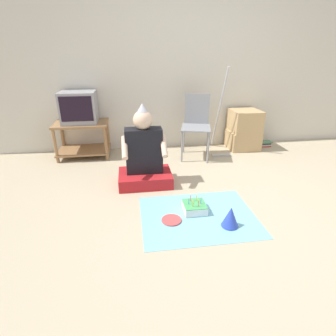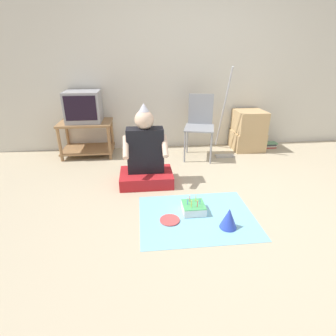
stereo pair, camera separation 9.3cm
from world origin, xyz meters
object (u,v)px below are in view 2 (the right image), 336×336
(tv, at_px, (83,107))
(folding_chair, at_px, (200,122))
(cardboard_box_stack, at_px, (248,131))
(dust_mop, at_px, (224,129))
(person_seated, at_px, (146,158))
(birthday_cake, at_px, (193,208))
(paper_plate, at_px, (170,220))
(book_pile, at_px, (269,145))
(party_hat_blue, at_px, (229,218))

(tv, distance_m, folding_chair, 1.67)
(folding_chair, bearing_deg, cardboard_box_stack, 14.31)
(dust_mop, xyz_separation_m, person_seated, (-1.19, -0.85, -0.07))
(folding_chair, distance_m, dust_mop, 0.41)
(birthday_cake, bearing_deg, paper_plate, -153.16)
(dust_mop, height_order, birthday_cake, dust_mop)
(tv, xyz_separation_m, person_seated, (0.83, -1.03, -0.41))
(tv, distance_m, paper_plate, 2.24)
(folding_chair, height_order, cardboard_box_stack, folding_chair)
(book_pile, height_order, party_hat_blue, party_hat_blue)
(tv, bearing_deg, folding_chair, -8.05)
(dust_mop, bearing_deg, birthday_cake, -116.04)
(folding_chair, bearing_deg, book_pile, 11.19)
(dust_mop, bearing_deg, book_pile, 12.95)
(folding_chair, distance_m, cardboard_box_stack, 0.88)
(tv, height_order, person_seated, tv)
(cardboard_box_stack, relative_size, person_seated, 0.66)
(tv, bearing_deg, book_pile, 0.27)
(tv, distance_m, birthday_cake, 2.25)
(tv, height_order, birthday_cake, tv)
(tv, relative_size, party_hat_blue, 2.54)
(dust_mop, relative_size, person_seated, 1.36)
(book_pile, bearing_deg, paper_plate, -134.88)
(folding_chair, height_order, person_seated, person_seated)
(person_seated, height_order, paper_plate, person_seated)
(birthday_cake, bearing_deg, book_pile, 47.20)
(person_seated, relative_size, party_hat_blue, 4.95)
(tv, xyz_separation_m, folding_chair, (1.64, -0.23, -0.21))
(folding_chair, bearing_deg, dust_mop, 7.16)
(folding_chair, xyz_separation_m, person_seated, (-0.81, -0.80, -0.20))
(party_hat_blue, bearing_deg, folding_chair, 86.21)
(folding_chair, height_order, dust_mop, dust_mop)
(tv, height_order, dust_mop, dust_mop)
(cardboard_box_stack, distance_m, book_pile, 0.49)
(book_pile, distance_m, paper_plate, 2.64)
(folding_chair, xyz_separation_m, paper_plate, (-0.62, -1.62, -0.50))
(birthday_cake, distance_m, party_hat_blue, 0.38)
(tv, height_order, paper_plate, tv)
(folding_chair, relative_size, paper_plate, 4.87)
(folding_chair, distance_m, party_hat_blue, 1.83)
(book_pile, height_order, person_seated, person_seated)
(tv, xyz_separation_m, cardboard_box_stack, (2.47, -0.02, -0.42))
(book_pile, relative_size, party_hat_blue, 1.15)
(tv, xyz_separation_m, dust_mop, (2.02, -0.18, -0.34))
(person_seated, bearing_deg, party_hat_blue, -54.82)
(birthday_cake, distance_m, paper_plate, 0.28)
(tv, bearing_deg, cardboard_box_stack, -0.46)
(paper_plate, bearing_deg, person_seated, 102.77)
(cardboard_box_stack, height_order, book_pile, cardboard_box_stack)
(book_pile, height_order, birthday_cake, birthday_cake)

